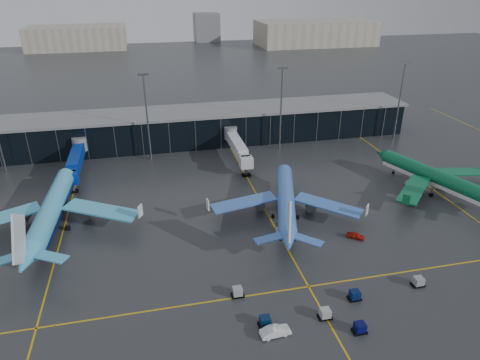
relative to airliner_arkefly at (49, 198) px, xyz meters
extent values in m
plane|color=#282B2D|center=(36.93, -16.39, -6.93)|extent=(600.00, 600.00, 0.00)
cube|color=black|center=(36.93, 45.61, -1.93)|extent=(140.00, 16.00, 10.00)
cube|color=slate|center=(36.93, 45.61, 3.37)|extent=(142.00, 17.00, 0.80)
cylinder|color=#595B60|center=(1.93, 37.11, -1.73)|extent=(4.00, 4.00, 4.00)
cube|color=navy|center=(1.93, 23.61, -2.53)|extent=(3.00, 24.00, 3.00)
cylinder|color=#595B60|center=(1.93, 16.11, -5.63)|extent=(1.00, 1.00, 2.60)
cylinder|color=#595B60|center=(46.93, 37.11, -1.73)|extent=(4.00, 4.00, 4.00)
cube|color=silver|center=(46.93, 23.61, -2.53)|extent=(3.00, 24.00, 3.00)
cylinder|color=#595B60|center=(46.93, 16.11, -5.63)|extent=(1.00, 1.00, 2.60)
cylinder|color=#595B60|center=(21.93, 33.61, 5.57)|extent=(0.50, 0.50, 25.00)
cube|color=#595B60|center=(21.93, 33.61, 18.27)|extent=(3.00, 0.40, 0.60)
cylinder|color=#595B60|center=(61.93, 33.61, 5.57)|extent=(0.50, 0.50, 25.00)
cube|color=#595B60|center=(61.93, 33.61, 18.27)|extent=(3.00, 0.40, 0.60)
cylinder|color=#595B60|center=(101.93, 33.61, 5.57)|extent=(0.50, 0.50, 25.00)
cube|color=#595B60|center=(101.93, 33.61, 18.27)|extent=(3.00, 0.40, 0.60)
cube|color=#B2AD99|center=(156.93, 243.61, 2.07)|extent=(90.00, 42.00, 18.00)
cube|color=#B2AD99|center=(-23.07, 263.61, 1.07)|extent=(70.00, 38.00, 16.00)
cube|color=#B2AD99|center=(76.93, 283.61, 4.07)|extent=(20.00, 20.00, 22.00)
cube|color=gold|center=(1.93, 3.61, -6.92)|extent=(0.30, 120.00, 0.02)
cube|color=gold|center=(46.93, 3.61, -6.92)|extent=(0.30, 120.00, 0.02)
cube|color=gold|center=(91.93, 3.61, -6.92)|extent=(0.30, 120.00, 0.02)
cube|color=gold|center=(46.93, -31.39, -6.92)|extent=(220.00, 0.30, 0.02)
cube|color=black|center=(53.32, -36.15, -6.75)|extent=(2.20, 1.50, 0.36)
cube|color=#051340|center=(53.32, -36.15, -5.98)|extent=(1.60, 1.50, 1.50)
cube|color=black|center=(65.90, -35.33, -6.75)|extent=(2.20, 1.50, 0.36)
cube|color=gray|center=(65.90, -35.33, -5.98)|extent=(1.60, 1.50, 1.50)
cube|color=black|center=(36.88, -38.66, -6.75)|extent=(2.20, 1.50, 0.36)
cube|color=#041939|center=(36.88, -38.66, -5.98)|extent=(1.60, 1.50, 1.50)
cube|color=black|center=(46.71, -39.14, -6.75)|extent=(2.20, 1.50, 0.36)
cube|color=#9DA0A5|center=(46.71, -39.14, -5.98)|extent=(1.60, 1.50, 1.50)
cube|color=black|center=(34.16, -31.00, -6.75)|extent=(2.20, 1.50, 0.36)
cube|color=gray|center=(34.16, -31.00, -5.98)|extent=(1.60, 1.50, 1.50)
cube|color=black|center=(50.70, -43.17, -6.75)|extent=(2.20, 1.50, 0.36)
cube|color=#050740|center=(50.70, -43.17, -5.98)|extent=(1.60, 1.50, 1.50)
cube|color=silver|center=(47.53, -13.91, -6.53)|extent=(2.79, 3.57, 0.80)
cube|color=silver|center=(47.53, -13.91, -4.63)|extent=(2.13, 3.09, 2.29)
imported|color=#AA190D|center=(62.04, -18.96, -6.30)|extent=(3.86, 3.45, 1.27)
imported|color=silver|center=(37.90, -40.92, -6.15)|extent=(4.90, 2.06, 1.57)
camera|label=1|loc=(21.95, -87.17, 42.67)|focal=32.00mm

